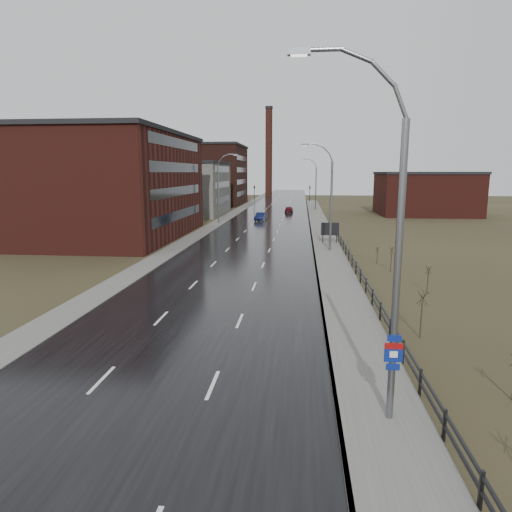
% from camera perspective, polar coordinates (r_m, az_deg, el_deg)
% --- Properties ---
extents(ground, '(320.00, 320.00, 0.00)m').
position_cam_1_polar(ground, '(16.23, -16.95, -21.22)').
color(ground, '#2D2819').
rests_on(ground, ground).
extents(road, '(14.00, 300.00, 0.06)m').
position_cam_1_polar(road, '(73.37, 1.20, 3.87)').
color(road, black).
rests_on(road, ground).
extents(sidewalk_right, '(3.20, 180.00, 0.18)m').
position_cam_1_polar(sidewalk_right, '(48.47, 9.03, 0.43)').
color(sidewalk_right, '#595651').
rests_on(sidewalk_right, ground).
extents(curb_right, '(0.16, 180.00, 0.18)m').
position_cam_1_polar(curb_right, '(48.41, 7.24, 0.46)').
color(curb_right, slate).
rests_on(curb_right, ground).
extents(sidewalk_left, '(2.40, 260.00, 0.12)m').
position_cam_1_polar(sidewalk_left, '(74.45, -5.12, 3.95)').
color(sidewalk_left, '#595651').
rests_on(sidewalk_left, ground).
extents(warehouse_near, '(22.44, 28.56, 13.50)m').
position_cam_1_polar(warehouse_near, '(63.56, -19.36, 8.37)').
color(warehouse_near, '#471914').
rests_on(warehouse_near, ground).
extents(warehouse_mid, '(16.32, 20.40, 10.50)m').
position_cam_1_polar(warehouse_mid, '(93.76, -9.05, 8.38)').
color(warehouse_mid, slate).
rests_on(warehouse_mid, ground).
extents(warehouse_far, '(26.52, 24.48, 15.50)m').
position_cam_1_polar(warehouse_far, '(124.03, -7.81, 10.03)').
color(warehouse_far, '#331611').
rests_on(warehouse_far, ground).
extents(building_right, '(18.36, 16.32, 8.50)m').
position_cam_1_polar(building_right, '(97.90, 20.41, 7.35)').
color(building_right, '#471914').
rests_on(building_right, ground).
extents(smokestack, '(2.70, 2.70, 30.70)m').
position_cam_1_polar(smokestack, '(163.24, 1.61, 12.91)').
color(smokestack, '#331611').
rests_on(smokestack, ground).
extents(streetlight_main, '(3.91, 0.29, 12.11)m').
position_cam_1_polar(streetlight_main, '(15.11, 16.21, 1.11)').
color(streetlight_main, slate).
rests_on(streetlight_main, ground).
extents(streetlight_right_mid, '(3.36, 0.28, 11.35)m').
position_cam_1_polar(streetlight_right_mid, '(48.82, 9.04, 7.29)').
color(streetlight_right_mid, slate).
rests_on(streetlight_right_mid, ground).
extents(streetlight_left, '(3.36, 0.28, 11.35)m').
position_cam_1_polar(streetlight_left, '(75.90, -4.53, 8.46)').
color(streetlight_left, slate).
rests_on(streetlight_left, ground).
extents(streetlight_right_far, '(3.36, 0.28, 11.35)m').
position_cam_1_polar(streetlight_right_far, '(102.74, 7.33, 8.91)').
color(streetlight_right_far, slate).
rests_on(streetlight_right_far, ground).
extents(guardrail, '(0.10, 53.05, 1.10)m').
position_cam_1_polar(guardrail, '(32.25, 13.75, -3.67)').
color(guardrail, black).
rests_on(guardrail, ground).
extents(shrub_c, '(0.59, 0.62, 2.48)m').
position_cam_1_polar(shrub_c, '(24.90, 19.99, -6.74)').
color(shrub_c, '#382D23').
rests_on(shrub_c, ground).
extents(shrub_d, '(0.47, 0.49, 1.95)m').
position_cam_1_polar(shrub_d, '(34.27, 20.70, -2.66)').
color(shrub_d, '#382D23').
rests_on(shrub_d, ground).
extents(shrub_e, '(0.53, 0.55, 2.21)m').
position_cam_1_polar(shrub_e, '(40.43, 16.55, -0.30)').
color(shrub_e, '#382D23').
rests_on(shrub_e, ground).
extents(shrub_f, '(0.39, 0.41, 1.60)m').
position_cam_1_polar(shrub_f, '(43.92, 14.92, 0.17)').
color(shrub_f, '#382D23').
rests_on(shrub_f, ground).
extents(billboard, '(2.13, 0.17, 2.57)m').
position_cam_1_polar(billboard, '(54.62, 9.23, 3.27)').
color(billboard, black).
rests_on(billboard, ground).
extents(traffic_light_left, '(0.58, 2.73, 5.30)m').
position_cam_1_polar(traffic_light_left, '(133.43, -0.21, 8.79)').
color(traffic_light_left, black).
rests_on(traffic_light_left, ground).
extents(traffic_light_right, '(0.58, 2.73, 5.30)m').
position_cam_1_polar(traffic_light_right, '(132.74, 6.75, 8.71)').
color(traffic_light_right, black).
rests_on(traffic_light_right, ground).
extents(car_near, '(1.99, 4.43, 1.41)m').
position_cam_1_polar(car_near, '(80.16, 0.59, 4.92)').
color(car_near, '#0B1137').
rests_on(car_near, ground).
extents(car_far, '(1.74, 4.08, 1.37)m').
position_cam_1_polar(car_far, '(96.22, 4.14, 5.80)').
color(car_far, '#4C0C16').
rests_on(car_far, ground).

